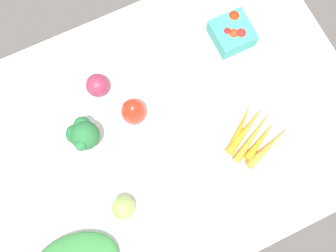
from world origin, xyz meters
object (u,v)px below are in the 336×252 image
red_onion_near_basket (98,85)px  broccoli_head (83,135)px  carrot_bunch (255,136)px  bell_pepper_red (134,112)px  berry_basket (232,33)px  heirloom_tomato_green (123,208)px

red_onion_near_basket → broccoli_head: broccoli_head is taller
carrot_bunch → broccoli_head: broccoli_head is taller
bell_pepper_red → berry_basket: (-34.16, -9.84, -2.18)cm
red_onion_near_basket → heirloom_tomato_green: red_onion_near_basket is taller
berry_basket → broccoli_head: size_ratio=1.01×
red_onion_near_basket → carrot_bunch: bearing=136.7°
red_onion_near_basket → bell_pepper_red: bearing=115.7°
carrot_bunch → broccoli_head: (40.28, -18.08, 5.01)cm
berry_basket → carrot_bunch: 29.39cm
red_onion_near_basket → carrot_bunch: red_onion_near_basket is taller
bell_pepper_red → carrot_bunch: (-26.22, 18.41, -3.88)cm
red_onion_near_basket → bell_pepper_red: bell_pepper_red is taller
bell_pepper_red → heirloom_tomato_green: bearing=59.3°
red_onion_near_basket → bell_pepper_red: (-5.53, 11.47, 1.89)cm
heirloom_tomato_green → bell_pepper_red: bearing=-120.7°
bell_pepper_red → berry_basket: 35.61cm
bell_pepper_red → berry_basket: size_ratio=0.97×
carrot_bunch → berry_basket: bearing=-105.7°
bell_pepper_red → broccoli_head: bearing=1.3°
heirloom_tomato_green → broccoli_head: 20.84cm
berry_basket → carrot_bunch: berry_basket is taller
carrot_bunch → heirloom_tomato_green: bearing=3.6°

